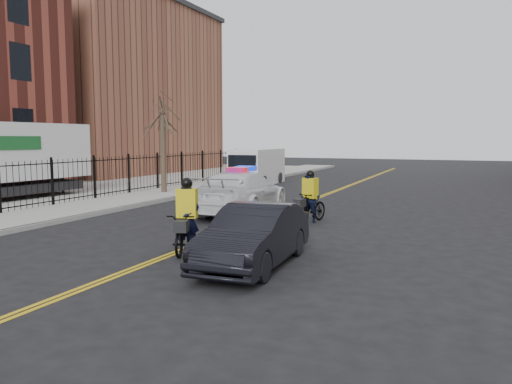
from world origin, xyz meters
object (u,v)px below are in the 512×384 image
object	(u,v)px
cargo_van	(257,167)
cyclist_near	(187,227)
dark_sedan	(254,236)
cyclist_far	(310,202)
police_cruiser	(242,192)

from	to	relation	value
cargo_van	cyclist_near	xyz separation A→B (m)	(5.75, -17.83, -0.42)
dark_sedan	cargo_van	xyz separation A→B (m)	(-7.82, 18.38, 0.39)
dark_sedan	cargo_van	world-z (taller)	cargo_van
dark_sedan	cyclist_far	bearing A→B (deg)	92.58
cyclist_far	cargo_van	bearing A→B (deg)	136.07
police_cruiser	dark_sedan	distance (m)	7.92
dark_sedan	cyclist_far	xyz separation A→B (m)	(-0.58, 6.09, 0.02)
police_cruiser	cyclist_near	xyz separation A→B (m)	(1.52, -6.52, -0.16)
cyclist_near	cyclist_far	bearing A→B (deg)	56.10
cargo_van	dark_sedan	bearing A→B (deg)	-69.82
police_cruiser	cargo_van	xyz separation A→B (m)	(-4.23, 11.32, 0.26)
police_cruiser	cyclist_far	world-z (taller)	cyclist_far
dark_sedan	cyclist_near	distance (m)	2.14
police_cruiser	dark_sedan	xyz separation A→B (m)	(3.59, -7.06, -0.13)
police_cruiser	cargo_van	bearing A→B (deg)	-73.98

